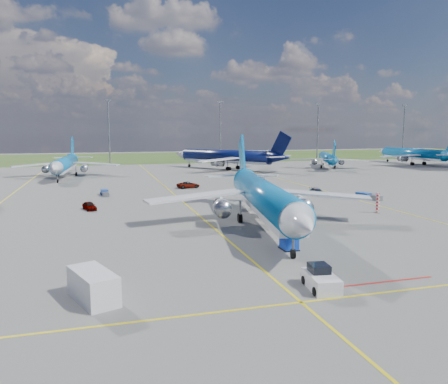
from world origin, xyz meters
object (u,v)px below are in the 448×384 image
object	(u,v)px
warning_post	(377,203)
baggage_tug_e	(256,178)
service_car_c	(317,192)
bg_jet_nnw	(66,177)
service_van	(93,286)
main_airliner	(263,226)
bg_jet_ene	(413,164)
bg_jet_n	(226,169)
service_car_a	(89,206)
baggage_tug_c	(105,193)
uld_container	(289,242)
baggage_tug_w	(368,196)
service_car_b	(188,185)
bg_jet_ne	(327,168)
pushback_tug	(321,279)

from	to	relation	value
warning_post	baggage_tug_e	size ratio (longest dim) A/B	0.62
warning_post	baggage_tug_e	bearing A→B (deg)	93.39
service_car_c	bg_jet_nnw	bearing A→B (deg)	141.82
service_van	baggage_tug_e	bearing A→B (deg)	40.26
warning_post	service_car_c	size ratio (longest dim) A/B	0.67
main_airliner	bg_jet_ene	bearing A→B (deg)	51.83
bg_jet_n	bg_jet_ene	size ratio (longest dim) A/B	1.07
baggage_tug_e	main_airliner	bearing A→B (deg)	-133.67
baggage_tug_e	service_car_a	bearing A→B (deg)	-165.99
service_car_c	baggage_tug_c	world-z (taller)	service_car_c
warning_post	bg_jet_n	world-z (taller)	bg_jet_n
uld_container	service_van	xyz separation A→B (m)	(-19.36, -8.68, 0.37)
baggage_tug_e	baggage_tug_w	bearing A→B (deg)	-99.98
service_car_b	baggage_tug_w	bearing A→B (deg)	-142.40
bg_jet_nnw	uld_container	bearing A→B (deg)	-67.30
bg_jet_ne	service_car_a	world-z (taller)	bg_jet_ne
bg_jet_ne	baggage_tug_w	size ratio (longest dim) A/B	6.82
bg_jet_n	pushback_tug	xyz separation A→B (m)	(-21.62, -101.07, 0.73)
service_car_a	baggage_tug_e	size ratio (longest dim) A/B	0.77
bg_jet_ne	baggage_tug_w	xyz separation A→B (m)	(-25.68, -60.51, 0.51)
service_van	baggage_tug_w	xyz separation A→B (m)	(46.54, 35.04, -0.59)
service_van	bg_jet_nnw	bearing A→B (deg)	74.01
pushback_tug	service_car_b	distance (m)	61.11
pushback_tug	baggage_tug_w	world-z (taller)	pushback_tug
service_van	service_car_c	xyz separation A→B (m)	(40.22, 41.97, -0.45)
bg_jet_nnw	service_car_a	world-z (taller)	bg_jet_nnw
bg_jet_ene	warning_post	bearing A→B (deg)	46.69
main_airliner	uld_container	size ratio (longest dim) A/B	23.39
warning_post	baggage_tug_c	world-z (taller)	warning_post
bg_jet_nnw	service_car_c	bearing A→B (deg)	-40.32
warning_post	bg_jet_ene	size ratio (longest dim) A/B	0.07
bg_jet_ene	main_airliner	world-z (taller)	main_airliner
warning_post	service_car_c	bearing A→B (deg)	90.41
warning_post	baggage_tug_w	distance (m)	13.14
service_car_b	baggage_tug_c	xyz separation A→B (m)	(-17.24, -5.96, -0.21)
main_airliner	service_car_c	xyz separation A→B (m)	(19.47, 22.35, 0.65)
uld_container	bg_jet_ene	bearing A→B (deg)	45.26
baggage_tug_w	baggage_tug_c	bearing A→B (deg)	140.42
bg_jet_nnw	baggage_tug_w	distance (m)	76.50
main_airliner	service_car_b	distance (m)	39.16
main_airliner	service_car_b	bearing A→B (deg)	102.45
baggage_tug_w	bg_jet_ene	bearing A→B (deg)	27.99
bg_jet_nnw	service_car_b	distance (m)	40.21
warning_post	uld_container	distance (m)	25.70
bg_jet_nnw	service_car_c	size ratio (longest dim) A/B	8.56
main_airliner	service_car_c	distance (m)	29.65
main_airliner	warning_post	bearing A→B (deg)	20.77
main_airliner	baggage_tug_e	distance (m)	52.04
bg_jet_ene	service_car_b	xyz separation A→B (m)	(-89.45, -40.37, 0.68)
bg_jet_nnw	service_van	size ratio (longest dim) A/B	7.68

